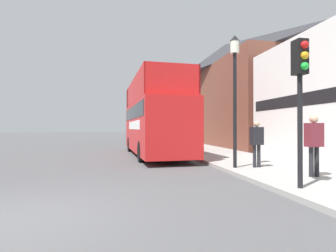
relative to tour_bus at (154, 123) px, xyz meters
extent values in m
plane|color=#4C4C4F|center=(-3.69, 10.75, -1.92)|extent=(144.00, 144.00, 0.00)
cube|color=#999993|center=(3.68, 7.75, -1.85)|extent=(3.85, 108.00, 0.14)
cube|color=black|center=(5.66, -6.90, 0.88)|extent=(0.12, 10.47, 0.55)
cube|color=brown|center=(8.61, 9.60, 1.54)|extent=(6.00, 20.74, 6.91)
pyramid|color=#2D2D33|center=(8.61, 9.60, 6.56)|extent=(6.00, 20.74, 3.14)
cube|color=red|center=(0.01, -0.13, -0.30)|extent=(2.92, 9.62, 2.70)
cube|color=white|center=(0.03, -0.60, -0.16)|extent=(2.73, 5.35, 0.45)
cube|color=black|center=(0.01, -0.13, 0.55)|extent=(2.91, 8.86, 0.70)
cube|color=red|center=(0.01, -0.13, 1.10)|extent=(2.88, 8.86, 0.10)
cube|color=red|center=(-1.19, -0.18, 1.79)|extent=(0.49, 8.75, 1.28)
cube|color=red|center=(1.20, -0.07, 1.79)|extent=(0.49, 8.75, 1.28)
cube|color=red|center=(0.22, -4.46, 1.79)|extent=(2.46, 0.19, 1.28)
cube|color=red|center=(-0.17, 3.58, 1.79)|extent=(2.52, 1.45, 1.28)
cylinder|color=black|center=(-1.24, 2.77, -1.43)|extent=(0.33, 0.99, 0.98)
cylinder|color=black|center=(0.97, 2.87, -1.43)|extent=(0.33, 0.99, 0.98)
cylinder|color=black|center=(-0.97, -2.94, -1.43)|extent=(0.33, 0.99, 0.98)
cylinder|color=black|center=(1.25, -2.83, -1.43)|extent=(0.33, 0.99, 0.98)
cube|color=#9E9EA3|center=(0.64, 7.79, -1.37)|extent=(1.87, 4.05, 0.72)
cube|color=black|center=(0.65, 7.67, -0.73)|extent=(1.59, 1.97, 0.57)
cylinder|color=black|center=(-0.20, 8.99, -1.57)|extent=(0.23, 0.70, 0.69)
cylinder|color=black|center=(1.39, 9.05, -1.57)|extent=(0.23, 0.70, 0.69)
cylinder|color=black|center=(-0.10, 6.52, -1.57)|extent=(0.23, 0.70, 0.69)
cylinder|color=black|center=(1.48, 6.58, -1.57)|extent=(0.23, 0.70, 0.69)
cylinder|color=#232328|center=(3.64, -8.34, -1.33)|extent=(0.13, 0.13, 0.90)
cylinder|color=#232328|center=(3.83, -8.34, -1.33)|extent=(0.13, 0.13, 0.90)
cube|color=maroon|center=(3.73, -8.34, -0.52)|extent=(0.49, 0.27, 0.71)
sphere|color=tan|center=(3.73, -8.34, -0.04)|extent=(0.25, 0.25, 0.25)
cylinder|color=#232328|center=(2.94, -6.29, -1.36)|extent=(0.13, 0.13, 0.84)
cylinder|color=#232328|center=(3.11, -6.29, -1.36)|extent=(0.13, 0.13, 0.84)
cube|color=black|center=(3.02, -6.29, -0.61)|extent=(0.45, 0.25, 0.66)
sphere|color=tan|center=(3.02, -6.29, -0.17)|extent=(0.23, 0.23, 0.23)
cylinder|color=black|center=(2.32, -9.56, -0.40)|extent=(0.12, 0.12, 2.77)
cube|color=black|center=(2.32, -9.56, 1.41)|extent=(0.28, 0.31, 0.85)
sphere|color=red|center=(2.32, -9.73, 1.67)|extent=(0.19, 0.19, 0.19)
sphere|color=orange|center=(2.32, -9.73, 1.41)|extent=(0.19, 0.19, 0.19)
sphere|color=green|center=(2.32, -9.73, 1.16)|extent=(0.19, 0.19, 0.19)
cylinder|color=black|center=(2.20, -6.21, 0.34)|extent=(0.13, 0.13, 4.23)
cylinder|color=silver|center=(2.20, -6.21, 2.68)|extent=(0.32, 0.32, 0.45)
cone|color=black|center=(2.20, -6.21, 3.01)|extent=(0.35, 0.35, 0.22)
cylinder|color=black|center=(2.21, 3.24, 0.13)|extent=(0.13, 0.13, 3.81)
cylinder|color=silver|center=(2.21, 3.24, 2.26)|extent=(0.32, 0.32, 0.45)
cone|color=black|center=(2.21, 3.24, 2.60)|extent=(0.35, 0.35, 0.22)
cylinder|color=black|center=(2.25, 12.68, 0.52)|extent=(0.13, 0.13, 4.59)
cylinder|color=silver|center=(2.25, 12.68, 3.04)|extent=(0.32, 0.32, 0.45)
cone|color=black|center=(2.25, 12.68, 3.37)|extent=(0.35, 0.35, 0.22)
camera|label=1|loc=(-2.05, -15.23, -0.31)|focal=28.00mm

